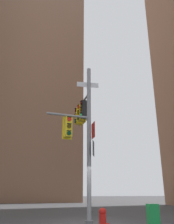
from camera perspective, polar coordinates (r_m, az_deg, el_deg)
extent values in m
plane|color=#38383A|center=(11.41, 0.55, -25.91)|extent=(120.00, 120.00, 0.00)
cube|color=brown|center=(44.71, -11.52, 12.92)|extent=(13.95, 13.95, 49.40)
cylinder|color=gray|center=(11.60, 0.49, -6.46)|extent=(0.20, 0.20, 7.79)
cylinder|color=#595B5E|center=(11.40, 0.55, -25.51)|extent=(0.37, 0.37, 0.16)
cylinder|color=gray|center=(13.37, -1.03, 2.56)|extent=(0.35, 2.32, 0.11)
cylinder|color=gray|center=(11.55, -4.59, -0.86)|extent=(2.17, 0.46, 0.11)
cube|color=black|center=(12.90, 0.19, 0.53)|extent=(0.08, 0.48, 1.14)
cube|color=black|center=(12.85, -0.62, 0.61)|extent=(0.37, 0.37, 1.00)
cylinder|color=#360605|center=(12.92, -1.46, 2.16)|extent=(0.08, 0.21, 0.20)
cube|color=black|center=(12.96, -1.49, 2.66)|extent=(0.09, 0.23, 0.02)
cylinder|color=#3C2C06|center=(12.79, -1.48, 0.70)|extent=(0.08, 0.21, 0.20)
cube|color=black|center=(12.83, -1.50, 1.21)|extent=(0.09, 0.23, 0.02)
cylinder|color=#19C672|center=(12.68, -1.49, -0.79)|extent=(0.08, 0.21, 0.20)
cube|color=black|center=(12.72, -1.51, -0.27)|extent=(0.09, 0.23, 0.02)
cube|color=gold|center=(13.48, -0.61, -0.33)|extent=(0.08, 0.48, 1.14)
cube|color=gold|center=(13.43, -1.38, -0.26)|extent=(0.37, 0.37, 1.00)
cylinder|color=red|center=(13.49, -2.19, 1.23)|extent=(0.08, 0.21, 0.20)
cube|color=black|center=(13.53, -2.21, 1.71)|extent=(0.09, 0.23, 0.02)
cylinder|color=#3C2C06|center=(13.38, -2.21, -0.18)|extent=(0.08, 0.21, 0.20)
cube|color=black|center=(13.42, -2.23, 0.31)|extent=(0.09, 0.23, 0.02)
cylinder|color=#06311C|center=(13.27, -2.23, -1.61)|extent=(0.08, 0.21, 0.20)
cube|color=black|center=(13.30, -2.25, -1.11)|extent=(0.09, 0.23, 0.02)
cube|color=yellow|center=(14.06, -1.34, -1.13)|extent=(0.08, 0.48, 1.14)
cube|color=yellow|center=(14.01, -2.09, -1.06)|extent=(0.37, 0.37, 1.00)
cylinder|color=#360605|center=(14.08, -2.86, 0.37)|extent=(0.08, 0.21, 0.20)
cube|color=black|center=(14.12, -2.87, 0.83)|extent=(0.09, 0.23, 0.02)
cylinder|color=yellow|center=(13.97, -2.88, -0.99)|extent=(0.08, 0.21, 0.20)
cube|color=black|center=(14.00, -2.90, -0.52)|extent=(0.09, 0.23, 0.02)
cylinder|color=#06311C|center=(13.86, -2.90, -2.36)|extent=(0.08, 0.21, 0.20)
cube|color=black|center=(13.89, -2.92, -1.89)|extent=(0.09, 0.23, 0.02)
cube|color=yellow|center=(11.56, -4.93, -3.96)|extent=(0.48, 0.11, 1.14)
cube|color=yellow|center=(11.38, -4.67, -3.73)|extent=(0.39, 0.39, 1.00)
cylinder|color=red|center=(11.30, -4.35, -1.77)|extent=(0.21, 0.09, 0.20)
cube|color=black|center=(11.33, -4.32, -1.18)|extent=(0.23, 0.11, 0.02)
cylinder|color=#3C2C06|center=(11.20, -4.39, -3.48)|extent=(0.21, 0.09, 0.20)
cube|color=black|center=(11.22, -4.37, -2.89)|extent=(0.23, 0.11, 0.02)
cylinder|color=#06311C|center=(11.11, -4.44, -5.22)|extent=(0.21, 0.09, 0.20)
cube|color=black|center=(11.13, -4.41, -4.62)|extent=(0.23, 0.11, 0.02)
cube|color=white|center=(12.95, 0.18, 6.72)|extent=(1.21, 0.05, 0.28)
cube|color=#19479E|center=(12.95, 0.18, 6.72)|extent=(1.17, 0.04, 0.24)
cube|color=red|center=(11.75, 1.53, -4.56)|extent=(0.04, 0.64, 0.80)
cube|color=white|center=(11.75, 1.53, -4.56)|extent=(0.03, 0.60, 0.76)
cube|color=black|center=(11.47, 1.60, -8.96)|extent=(0.21, 0.57, 0.72)
cube|color=white|center=(11.47, 1.60, -8.96)|extent=(0.19, 0.53, 0.68)
sphere|color=red|center=(8.02, 3.84, -23.29)|extent=(0.23, 0.23, 0.23)
cube|color=#198C3F|center=(10.89, 15.97, -23.25)|extent=(0.44, 0.36, 0.88)
cube|color=black|center=(10.98, 17.02, -22.20)|extent=(0.01, 0.29, 0.32)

